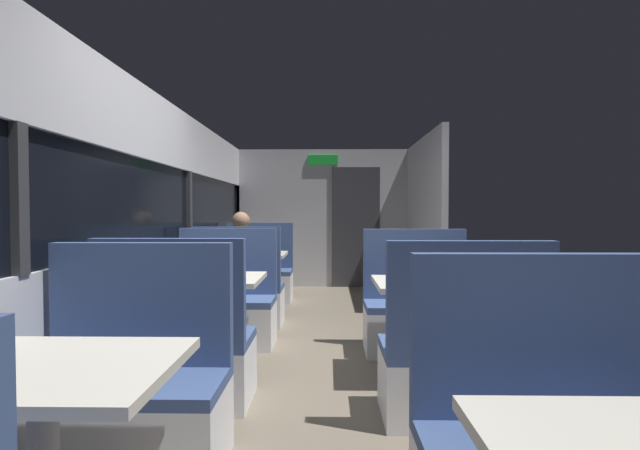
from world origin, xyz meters
The scene contains 17 objects.
ground_plane centered at (0.00, 0.00, -0.01)m, with size 3.30×9.20×0.02m, color #665B4C.
carriage_window_panel_left centered at (-1.45, 0.00, 1.11)m, with size 0.09×8.48×2.30m.
carriage_end_bulkhead centered at (0.06, 4.19, 1.14)m, with size 2.90×0.11×2.30m.
carriage_aisle_panel_right centered at (1.45, 3.00, 1.15)m, with size 0.08×2.40×2.30m, color #B2B2B7.
dining_table_near_window centered at (-0.89, -2.09, 0.64)m, with size 0.90×0.70×0.74m.
bench_near_window_facing_entry centered at (-0.89, -1.39, 0.33)m, with size 0.95×0.50×1.10m.
dining_table_mid_window centered at (-0.89, 0.04, 0.64)m, with size 0.90×0.70×0.74m.
bench_mid_window_facing_end centered at (-0.89, -0.66, 0.33)m, with size 0.95×0.50×1.10m.
bench_mid_window_facing_entry centered at (-0.89, 0.74, 0.33)m, with size 0.95×0.50×1.10m.
dining_table_far_window centered at (-0.89, 2.18, 0.64)m, with size 0.90×0.70×0.74m.
bench_far_window_facing_end centered at (-0.89, 1.48, 0.33)m, with size 0.95×0.50×1.10m.
bench_far_window_facing_entry centered at (-0.89, 2.88, 0.33)m, with size 0.95×0.50×1.10m.
dining_table_rear_aisle centered at (0.89, -0.16, 0.64)m, with size 0.90×0.70×0.74m.
bench_rear_aisle_facing_end centered at (0.89, -0.86, 0.33)m, with size 0.95×0.50×1.10m.
bench_rear_aisle_facing_entry centered at (0.89, 0.54, 0.33)m, with size 0.95×0.50×1.10m.
seated_passenger centered at (-0.89, 1.55, 0.54)m, with size 0.47×0.55×1.26m.
coffee_cup_secondary centered at (-0.97, 2.21, 0.79)m, with size 0.07×0.07×0.09m.
Camera 1 is at (0.09, -3.67, 1.27)m, focal length 26.28 mm.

